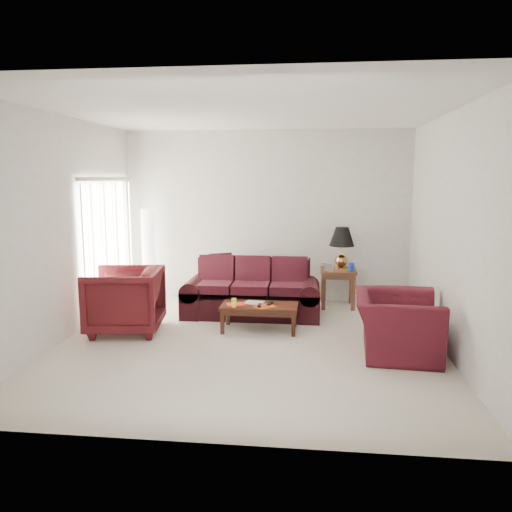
% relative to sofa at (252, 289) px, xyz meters
% --- Properties ---
extents(floor, '(5.00, 5.00, 0.00)m').
position_rel_sofa_xyz_m(floor, '(0.13, -1.38, -0.44)').
color(floor, beige).
rests_on(floor, ground).
extents(blinds, '(0.10, 2.00, 2.16)m').
position_rel_sofa_xyz_m(blinds, '(-2.29, -0.08, 0.64)').
color(blinds, silver).
rests_on(blinds, ground).
extents(sofa, '(2.16, 0.96, 0.88)m').
position_rel_sofa_xyz_m(sofa, '(0.00, 0.00, 0.00)').
color(sofa, black).
rests_on(sofa, ground).
extents(throw_pillow, '(0.44, 0.36, 0.41)m').
position_rel_sofa_xyz_m(throw_pillow, '(-0.63, 0.75, 0.25)').
color(throw_pillow, black).
rests_on(throw_pillow, sofa).
extents(end_table, '(0.63, 0.63, 0.65)m').
position_rel_sofa_xyz_m(end_table, '(1.39, 0.74, -0.12)').
color(end_table, '#482719').
rests_on(end_table, ground).
extents(table_lamp, '(0.49, 0.49, 0.71)m').
position_rel_sofa_xyz_m(table_lamp, '(1.44, 0.79, 0.56)').
color(table_lamp, '#AD7836').
rests_on(table_lamp, end_table).
extents(clock, '(0.14, 0.09, 0.13)m').
position_rel_sofa_xyz_m(clock, '(1.22, 0.57, 0.27)').
color(clock, silver).
rests_on(clock, end_table).
extents(blue_canister, '(0.12, 0.12, 0.15)m').
position_rel_sofa_xyz_m(blue_canister, '(1.59, 0.55, 0.28)').
color(blue_canister, '#1C3BBA').
rests_on(blue_canister, end_table).
extents(picture_frame, '(0.15, 0.17, 0.05)m').
position_rel_sofa_xyz_m(picture_frame, '(1.19, 0.86, 0.28)').
color(picture_frame, '#B1B1B5').
rests_on(picture_frame, end_table).
extents(floor_lamp, '(0.30, 0.30, 1.67)m').
position_rel_sofa_xyz_m(floor_lamp, '(-1.88, 0.63, 0.40)').
color(floor_lamp, white).
rests_on(floor_lamp, ground).
extents(armchair_left, '(1.14, 1.11, 0.92)m').
position_rel_sofa_xyz_m(armchair_left, '(-1.69, -1.03, 0.02)').
color(armchair_left, '#420F13').
rests_on(armchair_left, ground).
extents(armchair_right, '(1.09, 1.23, 0.75)m').
position_rel_sofa_xyz_m(armchair_right, '(2.00, -1.52, -0.06)').
color(armchair_right, '#440F19').
rests_on(armchair_right, ground).
extents(coffee_table, '(1.15, 0.68, 0.38)m').
position_rel_sofa_xyz_m(coffee_table, '(0.20, -0.75, -0.25)').
color(coffee_table, black).
rests_on(coffee_table, ground).
extents(magazine_red, '(0.30, 0.26, 0.01)m').
position_rel_sofa_xyz_m(magazine_red, '(-0.13, -0.81, -0.05)').
color(magazine_red, red).
rests_on(magazine_red, coffee_table).
extents(magazine_white, '(0.30, 0.25, 0.01)m').
position_rel_sofa_xyz_m(magazine_white, '(0.12, -0.67, -0.05)').
color(magazine_white, silver).
rests_on(magazine_white, coffee_table).
extents(magazine_orange, '(0.33, 0.32, 0.02)m').
position_rel_sofa_xyz_m(magazine_orange, '(0.29, -0.86, -0.05)').
color(magazine_orange, '#ED541B').
rests_on(magazine_orange, coffee_table).
extents(remote_a, '(0.06, 0.17, 0.02)m').
position_rel_sofa_xyz_m(remote_a, '(0.22, -0.89, -0.03)').
color(remote_a, black).
rests_on(remote_a, coffee_table).
extents(remote_b, '(0.09, 0.19, 0.02)m').
position_rel_sofa_xyz_m(remote_b, '(0.36, -0.77, -0.03)').
color(remote_b, black).
rests_on(remote_b, coffee_table).
extents(yellow_glass, '(0.08, 0.08, 0.13)m').
position_rel_sofa_xyz_m(yellow_glass, '(-0.14, -0.92, 0.00)').
color(yellow_glass, gold).
rests_on(yellow_glass, coffee_table).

